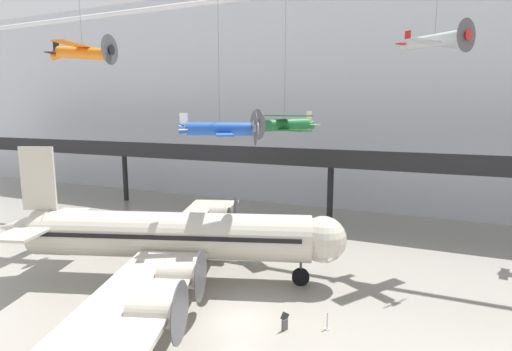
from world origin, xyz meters
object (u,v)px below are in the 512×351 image
suspended_plane_green_biplane (284,124)px  info_sign_pedestal (285,323)px  stanchion_barrier (327,324)px  suspended_plane_blue_trainer (220,129)px  airliner_silver_main (169,236)px  suspended_plane_silver_racer (435,41)px  suspended_plane_orange_highwing (83,52)px

suspended_plane_green_biplane → info_sign_pedestal: 19.13m
stanchion_barrier → suspended_plane_blue_trainer: bearing=159.2°
airliner_silver_main → suspended_plane_silver_racer: (17.51, 10.77, 14.68)m
suspended_plane_silver_racer → suspended_plane_orange_highwing: same height
suspended_plane_green_biplane → stanchion_barrier: 19.16m
airliner_silver_main → info_sign_pedestal: bearing=-35.6°
suspended_plane_green_biplane → suspended_plane_blue_trainer: (-1.31, -10.05, -0.10)m
suspended_plane_silver_racer → stanchion_barrier: (-4.79, -12.90, -17.91)m
suspended_plane_green_biplane → stanchion_barrier: size_ratio=12.07×
stanchion_barrier → suspended_plane_orange_highwing: bearing=165.4°
suspended_plane_orange_highwing → info_sign_pedestal: size_ratio=6.10×
airliner_silver_main → stanchion_barrier: bearing=-27.9°
stanchion_barrier → airliner_silver_main: bearing=170.5°
suspended_plane_blue_trainer → info_sign_pedestal: 13.71m
suspended_plane_orange_highwing → stanchion_barrier: bearing=-26.0°
airliner_silver_main → suspended_plane_blue_trainer: 8.97m
airliner_silver_main → suspended_plane_blue_trainer: bearing=-0.2°
suspended_plane_orange_highwing → suspended_plane_blue_trainer: suspended_plane_orange_highwing is taller
airliner_silver_main → suspended_plane_green_biplane: size_ratio=2.34×
airliner_silver_main → info_sign_pedestal: (10.45, -3.24, -3.10)m
suspended_plane_green_biplane → suspended_plane_orange_highwing: size_ratio=1.72×
airliner_silver_main → suspended_plane_orange_highwing: bearing=141.8°
info_sign_pedestal → suspended_plane_green_biplane: bearing=132.5°
info_sign_pedestal → suspended_plane_blue_trainer: bearing=168.2°
suspended_plane_orange_highwing → suspended_plane_blue_trainer: 17.44m
suspended_plane_green_biplane → airliner_silver_main: bearing=12.8°
airliner_silver_main → info_sign_pedestal: airliner_silver_main is taller
suspended_plane_blue_trainer → stanchion_barrier: bearing=-50.7°
suspended_plane_orange_highwing → info_sign_pedestal: (22.47, -7.56, -17.75)m
suspended_plane_green_biplane → info_sign_pedestal: suspended_plane_green_biplane is taller
suspended_plane_silver_racer → suspended_plane_blue_trainer: suspended_plane_silver_racer is taller
airliner_silver_main → suspended_plane_blue_trainer: size_ratio=2.35×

